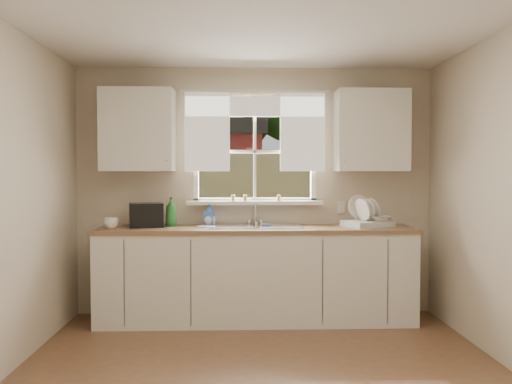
{
  "coord_description": "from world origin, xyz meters",
  "views": [
    {
      "loc": [
        -0.17,
        -3.51,
        1.43
      ],
      "look_at": [
        0.0,
        1.65,
        1.25
      ],
      "focal_mm": 38.0,
      "sensor_mm": 36.0,
      "label": 1
    }
  ],
  "objects_px": {
    "soap_bottle_a": "(171,212)",
    "cup": "(111,223)",
    "dish_rack": "(367,220)",
    "black_appliance": "(146,215)"
  },
  "relations": [
    {
      "from": "soap_bottle_a",
      "to": "cup",
      "type": "bearing_deg",
      "value": -174.3
    },
    {
      "from": "dish_rack",
      "to": "cup",
      "type": "bearing_deg",
      "value": -176.64
    },
    {
      "from": "dish_rack",
      "to": "soap_bottle_a",
      "type": "relative_size",
      "value": 1.82
    },
    {
      "from": "dish_rack",
      "to": "cup",
      "type": "relative_size",
      "value": 3.88
    },
    {
      "from": "soap_bottle_a",
      "to": "cup",
      "type": "xyz_separation_m",
      "value": [
        -0.53,
        -0.24,
        -0.09
      ]
    },
    {
      "from": "soap_bottle_a",
      "to": "cup",
      "type": "distance_m",
      "value": 0.59
    },
    {
      "from": "soap_bottle_a",
      "to": "dish_rack",
      "type": "bearing_deg",
      "value": -22.2
    },
    {
      "from": "soap_bottle_a",
      "to": "cup",
      "type": "relative_size",
      "value": 2.13
    },
    {
      "from": "black_appliance",
      "to": "cup",
      "type": "bearing_deg",
      "value": -162.79
    },
    {
      "from": "cup",
      "to": "black_appliance",
      "type": "relative_size",
      "value": 0.43
    }
  ]
}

